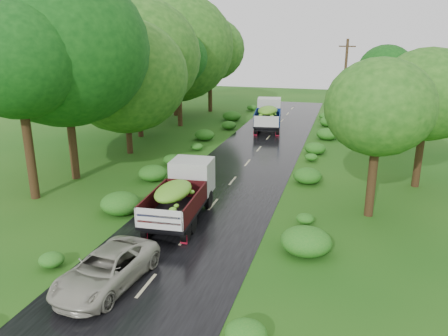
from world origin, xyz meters
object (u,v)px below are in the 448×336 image
at_px(truck_near, 182,191).
at_px(utility_pole, 344,87).
at_px(truck_far, 268,113).
at_px(car, 106,269).

height_order(truck_near, utility_pole, utility_pole).
distance_m(truck_near, truck_far, 21.37).
bearing_deg(car, truck_near, 91.56).
bearing_deg(truck_far, truck_near, -98.55).
xyz_separation_m(car, utility_pole, (7.28, 27.09, 3.56)).
bearing_deg(truck_far, car, -99.32).
xyz_separation_m(truck_near, car, (-0.44, -6.29, -0.74)).
height_order(truck_near, truck_far, truck_far).
bearing_deg(truck_near, car, -97.80).
xyz_separation_m(truck_near, utility_pole, (6.84, 20.80, 2.82)).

